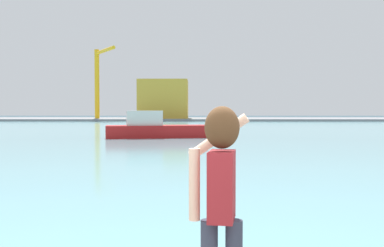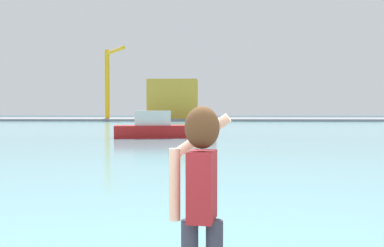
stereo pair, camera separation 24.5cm
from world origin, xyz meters
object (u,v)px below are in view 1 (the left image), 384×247
Objects in this scene: warehouse_left at (164,99)px; port_crane at (99,76)px; boat_moored at (154,128)px; person_photographer at (221,190)px.

port_crane is at bearing -168.99° from warehouse_left.
warehouse_left is at bearing 83.38° from boat_moored.
port_crane reaches higher than warehouse_left.
boat_moored is (-3.78, 32.77, -0.95)m from person_photographer.
warehouse_left is at bearing 13.78° from person_photographer.
warehouse_left is 14.53m from port_crane.
person_photographer is 0.17× the size of warehouse_left.
boat_moored is at bearing -86.48° from warehouse_left.
person_photographer is 0.20× the size of boat_moored.
port_crane reaches higher than person_photographer.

